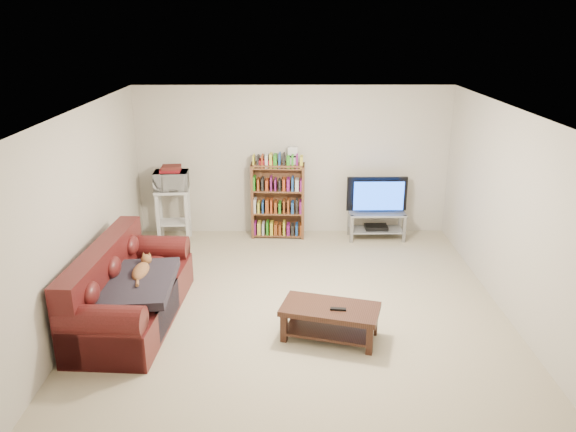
{
  "coord_description": "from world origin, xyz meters",
  "views": [
    {
      "loc": [
        -0.15,
        -6.29,
        3.34
      ],
      "look_at": [
        -0.1,
        0.4,
        1.0
      ],
      "focal_mm": 35.0,
      "sensor_mm": 36.0,
      "label": 1
    }
  ],
  "objects_px": {
    "coffee_table": "(330,316)",
    "bookshelf": "(278,200)",
    "sofa": "(126,295)",
    "tv_stand": "(376,220)"
  },
  "relations": [
    {
      "from": "coffee_table",
      "to": "bookshelf",
      "type": "height_order",
      "value": "bookshelf"
    },
    {
      "from": "tv_stand",
      "to": "bookshelf",
      "type": "bearing_deg",
      "value": 176.35
    },
    {
      "from": "coffee_table",
      "to": "bookshelf",
      "type": "bearing_deg",
      "value": 116.82
    },
    {
      "from": "coffee_table",
      "to": "tv_stand",
      "type": "distance_m",
      "value": 3.16
    },
    {
      "from": "coffee_table",
      "to": "bookshelf",
      "type": "distance_m",
      "value": 3.18
    },
    {
      "from": "sofa",
      "to": "coffee_table",
      "type": "distance_m",
      "value": 2.39
    },
    {
      "from": "coffee_table",
      "to": "sofa",
      "type": "bearing_deg",
      "value": -174.44
    },
    {
      "from": "bookshelf",
      "to": "coffee_table",
      "type": "bearing_deg",
      "value": -75.88
    },
    {
      "from": "sofa",
      "to": "bookshelf",
      "type": "distance_m",
      "value": 3.21
    },
    {
      "from": "sofa",
      "to": "tv_stand",
      "type": "bearing_deg",
      "value": 41.57
    }
  ]
}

